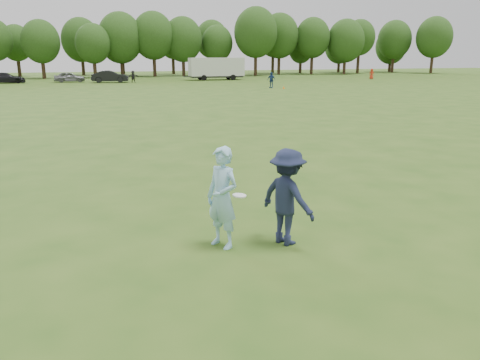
% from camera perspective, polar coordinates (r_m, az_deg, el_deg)
% --- Properties ---
extents(ground, '(200.00, 200.00, 0.00)m').
position_cam_1_polar(ground, '(9.14, 0.15, -9.10)').
color(ground, '#2C4F16').
rests_on(ground, ground).
extents(thrower, '(0.80, 0.89, 2.04)m').
position_cam_1_polar(thrower, '(9.20, -2.16, -2.17)').
color(thrower, '#94CAE5').
rests_on(thrower, ground).
extents(defender, '(1.22, 1.46, 1.97)m').
position_cam_1_polar(defender, '(9.40, 5.79, -2.08)').
color(defender, '#1A213B').
rests_on(defender, ground).
extents(player_far_b, '(1.00, 1.07, 1.77)m').
position_cam_1_polar(player_far_b, '(54.36, 3.82, 12.07)').
color(player_far_b, navy).
rests_on(player_far_b, ground).
extents(player_far_c, '(0.90, 0.91, 1.59)m').
position_cam_1_polar(player_far_c, '(75.89, 15.75, 12.35)').
color(player_far_c, red).
rests_on(player_far_c, ground).
extents(player_far_d, '(1.51, 0.64, 1.58)m').
position_cam_1_polar(player_far_d, '(66.14, -12.90, 12.19)').
color(player_far_d, '#242424').
rests_on(player_far_d, ground).
extents(car_d, '(4.95, 2.38, 1.39)m').
position_cam_1_polar(car_d, '(69.88, -26.68, 11.06)').
color(car_d, black).
rests_on(car_d, ground).
extents(car_e, '(4.16, 1.89, 1.38)m').
position_cam_1_polar(car_e, '(69.13, -20.08, 11.70)').
color(car_e, slate).
rests_on(car_e, ground).
extents(car_f, '(4.97, 2.30, 1.58)m').
position_cam_1_polar(car_f, '(66.73, -15.56, 12.05)').
color(car_f, black).
rests_on(car_f, ground).
extents(field_cone, '(0.28, 0.28, 0.30)m').
position_cam_1_polar(field_cone, '(53.17, 5.34, 11.18)').
color(field_cone, orange).
rests_on(field_cone, ground).
extents(disc_in_play, '(0.30, 0.30, 0.05)m').
position_cam_1_polar(disc_in_play, '(9.09, -0.07, -1.90)').
color(disc_in_play, white).
rests_on(disc_in_play, ground).
extents(cargo_trailer, '(9.00, 2.75, 3.20)m').
position_cam_1_polar(cargo_trailer, '(71.07, -2.90, 13.52)').
color(cargo_trailer, silver).
rests_on(cargo_trailer, ground).
extents(treeline, '(130.35, 18.39, 11.74)m').
position_cam_1_polar(treeline, '(85.05, -14.48, 16.36)').
color(treeline, '#332114').
rests_on(treeline, ground).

